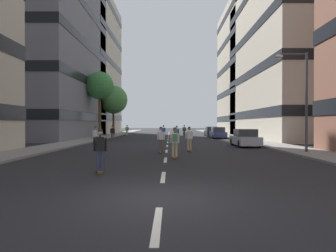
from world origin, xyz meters
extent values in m
plane|color=black|center=(0.00, 31.61, 0.00)|extent=(189.66, 189.66, 0.00)
cube|color=gray|center=(-9.50, 35.56, 0.07)|extent=(2.99, 86.93, 0.14)
cube|color=gray|center=(9.50, 35.56, 0.07)|extent=(2.99, 86.93, 0.14)
cube|color=silver|center=(0.00, -2.00, 0.00)|extent=(0.16, 2.20, 0.01)
cube|color=silver|center=(0.00, 3.00, 0.00)|extent=(0.16, 2.20, 0.01)
cube|color=silver|center=(0.00, 8.00, 0.00)|extent=(0.16, 2.20, 0.01)
cube|color=silver|center=(0.00, 13.00, 0.00)|extent=(0.16, 2.20, 0.01)
cube|color=silver|center=(0.00, 18.00, 0.00)|extent=(0.16, 2.20, 0.01)
cube|color=silver|center=(0.00, 23.00, 0.00)|extent=(0.16, 2.20, 0.01)
cube|color=silver|center=(0.00, 28.00, 0.00)|extent=(0.16, 2.20, 0.01)
cube|color=silver|center=(0.00, 33.00, 0.00)|extent=(0.16, 2.20, 0.01)
cube|color=silver|center=(0.00, 38.00, 0.00)|extent=(0.16, 2.20, 0.01)
cube|color=silver|center=(0.00, 43.00, 0.00)|extent=(0.16, 2.20, 0.01)
cube|color=silver|center=(0.00, 48.00, 0.00)|extent=(0.16, 2.20, 0.01)
cube|color=silver|center=(0.00, 53.00, 0.00)|extent=(0.16, 2.20, 0.01)
cube|color=silver|center=(0.00, 58.00, 0.00)|extent=(0.16, 2.20, 0.01)
cube|color=silver|center=(0.00, 63.00, 0.00)|extent=(0.16, 2.20, 0.01)
cube|color=silver|center=(0.00, 68.00, 0.00)|extent=(0.16, 2.20, 0.01)
cube|color=slate|center=(-17.48, 31.93, 17.17)|extent=(12.98, 21.26, 34.33)
cube|color=black|center=(-17.48, 31.93, 2.94)|extent=(13.10, 21.38, 1.10)
cube|color=black|center=(-17.48, 31.93, 7.85)|extent=(13.10, 21.38, 1.10)
cube|color=black|center=(-17.48, 31.93, 12.75)|extent=(13.10, 21.38, 1.10)
cube|color=black|center=(-17.48, 31.93, 17.66)|extent=(13.10, 21.38, 1.10)
cube|color=#BCB29E|center=(-17.48, 48.68, 13.24)|extent=(12.98, 19.90, 26.49)
cube|color=black|center=(-17.48, 48.68, 3.18)|extent=(13.10, 20.02, 1.10)
cube|color=black|center=(-17.48, 48.68, 8.48)|extent=(13.10, 20.02, 1.10)
cube|color=black|center=(-17.48, 48.68, 13.77)|extent=(13.10, 20.02, 1.10)
cube|color=black|center=(-17.48, 48.68, 19.07)|extent=(13.10, 20.02, 1.10)
cube|color=black|center=(-17.48, 48.68, 24.37)|extent=(13.10, 20.02, 1.10)
cube|color=#BCB29E|center=(17.48, 31.93, 10.83)|extent=(12.98, 23.95, 21.66)
cube|color=black|center=(17.48, 31.93, 3.25)|extent=(13.10, 24.07, 1.10)
cube|color=black|center=(17.48, 31.93, 8.66)|extent=(13.10, 24.07, 1.10)
cube|color=black|center=(17.48, 31.93, 14.08)|extent=(13.10, 24.07, 1.10)
cube|color=#B2A893|center=(17.48, 48.68, 12.29)|extent=(12.98, 18.12, 24.58)
cube|color=black|center=(17.48, 48.68, 2.95)|extent=(13.10, 18.24, 1.10)
cube|color=black|center=(17.48, 48.68, 7.87)|extent=(13.10, 18.24, 1.10)
cube|color=black|center=(17.48, 48.68, 12.78)|extent=(13.10, 18.24, 1.10)
cube|color=black|center=(17.48, 48.68, 17.70)|extent=(13.10, 18.24, 1.10)
cube|color=black|center=(17.48, 48.68, 22.62)|extent=(13.10, 18.24, 1.10)
cube|color=navy|center=(6.80, 31.84, 0.53)|extent=(1.80, 4.40, 0.70)
cube|color=#2D3338|center=(6.80, 31.69, 1.20)|extent=(1.60, 2.10, 0.64)
cylinder|color=black|center=(6.00, 33.29, 0.32)|extent=(0.22, 0.64, 0.64)
cylinder|color=black|center=(7.60, 33.29, 0.32)|extent=(0.22, 0.64, 0.64)
cylinder|color=black|center=(6.00, 30.39, 0.32)|extent=(0.22, 0.64, 0.64)
cylinder|color=black|center=(7.60, 30.39, 0.32)|extent=(0.22, 0.64, 0.64)
cube|color=#B2B7BF|center=(6.80, 17.50, 0.53)|extent=(1.80, 4.40, 0.70)
cube|color=#2D3338|center=(6.80, 17.35, 1.20)|extent=(1.60, 2.10, 0.64)
cylinder|color=black|center=(6.00, 18.95, 0.32)|extent=(0.22, 0.64, 0.64)
cylinder|color=black|center=(7.60, 18.95, 0.32)|extent=(0.22, 0.64, 0.64)
cylinder|color=black|center=(6.00, 16.05, 0.32)|extent=(0.22, 0.64, 0.64)
cylinder|color=black|center=(7.60, 16.05, 0.32)|extent=(0.22, 0.64, 0.64)
cube|color=black|center=(6.80, 38.04, 0.53)|extent=(1.80, 4.40, 0.70)
cube|color=#2D3338|center=(6.80, 37.89, 1.20)|extent=(1.60, 2.10, 0.64)
cylinder|color=black|center=(6.00, 39.49, 0.32)|extent=(0.22, 0.64, 0.64)
cylinder|color=black|center=(7.60, 39.49, 0.32)|extent=(0.22, 0.64, 0.64)
cylinder|color=black|center=(6.00, 36.59, 0.32)|extent=(0.22, 0.64, 0.64)
cylinder|color=black|center=(7.60, 36.59, 0.32)|extent=(0.22, 0.64, 0.64)
cylinder|color=#4C3823|center=(-9.50, 32.06, 3.03)|extent=(0.36, 0.36, 5.78)
sphere|color=#387A3D|center=(-9.50, 32.06, 7.27)|extent=(3.86, 3.86, 3.86)
cylinder|color=#4C3823|center=(-9.50, 41.68, 2.29)|extent=(0.36, 0.36, 4.31)
sphere|color=#478442|center=(-9.50, 41.68, 6.14)|extent=(4.84, 4.84, 4.84)
cylinder|color=#3F3F44|center=(9.20, 11.23, 3.39)|extent=(0.16, 0.16, 6.50)
cylinder|color=#3F3F44|center=(8.30, 11.23, 6.54)|extent=(1.80, 0.10, 0.10)
ellipsoid|color=silver|center=(7.40, 11.23, 6.39)|extent=(0.50, 0.30, 0.24)
cube|color=brown|center=(-6.92, 40.18, 0.08)|extent=(0.36, 0.92, 0.02)
cylinder|color=#D8BF4C|center=(-6.98, 40.50, 0.04)|extent=(0.19, 0.10, 0.07)
cylinder|color=#D8BF4C|center=(-6.86, 39.87, 0.04)|extent=(0.19, 0.10, 0.07)
cylinder|color=tan|center=(-7.01, 40.16, 0.49)|extent=(0.16, 0.16, 0.80)
cylinder|color=tan|center=(-6.83, 40.20, 0.49)|extent=(0.16, 0.16, 0.80)
cube|color=green|center=(-6.92, 40.18, 1.17)|extent=(0.35, 0.26, 0.55)
cylinder|color=green|center=(-7.15, 40.19, 1.14)|extent=(0.13, 0.24, 0.55)
cylinder|color=green|center=(-6.71, 40.27, 1.14)|extent=(0.13, 0.24, 0.55)
sphere|color=#997051|center=(-6.93, 40.20, 1.62)|extent=(0.22, 0.22, 0.22)
sphere|color=black|center=(-6.93, 40.20, 1.67)|extent=(0.21, 0.21, 0.21)
cube|color=brown|center=(1.63, 12.89, 0.08)|extent=(0.34, 0.92, 0.02)
cylinder|color=#D8BF4C|center=(1.58, 13.20, 0.04)|extent=(0.19, 0.10, 0.07)
cylinder|color=#D8BF4C|center=(1.68, 12.57, 0.04)|extent=(0.19, 0.10, 0.07)
cylinder|color=tan|center=(1.54, 12.87, 0.49)|extent=(0.16, 0.16, 0.80)
cylinder|color=tan|center=(1.72, 12.90, 0.49)|extent=(0.16, 0.16, 0.80)
cube|color=white|center=(1.63, 12.89, 1.17)|extent=(0.35, 0.25, 0.55)
cylinder|color=white|center=(1.40, 12.90, 1.14)|extent=(0.13, 0.24, 0.55)
cylinder|color=white|center=(1.84, 12.97, 1.14)|extent=(0.13, 0.24, 0.55)
sphere|color=#997051|center=(1.62, 12.91, 1.62)|extent=(0.22, 0.22, 0.22)
sphere|color=black|center=(1.62, 12.91, 1.67)|extent=(0.21, 0.21, 0.21)
cube|color=brown|center=(-0.37, 11.90, 0.08)|extent=(0.26, 0.91, 0.02)
cylinder|color=#D8BF4C|center=(-0.39, 12.22, 0.04)|extent=(0.18, 0.08, 0.07)
cylinder|color=#D8BF4C|center=(-0.35, 11.58, 0.04)|extent=(0.18, 0.08, 0.07)
cylinder|color=#594C47|center=(-0.46, 11.89, 0.49)|extent=(0.15, 0.15, 0.80)
cylinder|color=#594C47|center=(-0.28, 11.90, 0.49)|extent=(0.15, 0.15, 0.80)
cube|color=white|center=(-0.37, 11.90, 1.17)|extent=(0.33, 0.22, 0.55)
cylinder|color=white|center=(-0.60, 11.93, 1.14)|extent=(0.10, 0.23, 0.55)
cylinder|color=white|center=(-0.16, 11.96, 1.14)|extent=(0.10, 0.23, 0.55)
sphere|color=tan|center=(-0.37, 11.92, 1.62)|extent=(0.22, 0.22, 0.22)
sphere|color=black|center=(-0.37, 11.92, 1.67)|extent=(0.21, 0.21, 0.21)
cube|color=brown|center=(2.52, 38.35, 0.08)|extent=(0.37, 0.92, 0.02)
cylinder|color=#D8BF4C|center=(2.58, 38.66, 0.04)|extent=(0.19, 0.10, 0.07)
cylinder|color=#D8BF4C|center=(2.46, 38.03, 0.04)|extent=(0.19, 0.10, 0.07)
cylinder|color=black|center=(2.43, 38.37, 0.49)|extent=(0.16, 0.16, 0.80)
cylinder|color=black|center=(2.61, 38.33, 0.49)|extent=(0.16, 0.16, 0.80)
cube|color=black|center=(2.52, 38.35, 1.17)|extent=(0.35, 0.26, 0.55)
cylinder|color=black|center=(2.32, 38.44, 1.14)|extent=(0.13, 0.24, 0.55)
cylinder|color=black|center=(2.75, 38.36, 1.14)|extent=(0.13, 0.24, 0.55)
sphere|color=tan|center=(2.53, 38.37, 1.62)|extent=(0.22, 0.22, 0.22)
sphere|color=black|center=(2.53, 38.37, 1.67)|extent=(0.21, 0.21, 0.21)
cube|color=#4C8C4C|center=(2.49, 38.17, 1.20)|extent=(0.29, 0.21, 0.40)
cube|color=brown|center=(-6.10, 16.77, 0.08)|extent=(0.40, 0.92, 0.02)
cylinder|color=#D8BF4C|center=(-6.17, 17.08, 0.04)|extent=(0.19, 0.11, 0.07)
cylinder|color=#D8BF4C|center=(-6.02, 16.45, 0.04)|extent=(0.19, 0.11, 0.07)
cylinder|color=#594C47|center=(-6.18, 16.75, 0.49)|extent=(0.17, 0.17, 0.80)
cylinder|color=#594C47|center=(-6.01, 16.79, 0.49)|extent=(0.17, 0.17, 0.80)
cube|color=white|center=(-6.10, 16.77, 1.17)|extent=(0.36, 0.27, 0.55)
cylinder|color=white|center=(-6.32, 16.76, 1.14)|extent=(0.14, 0.24, 0.55)
cylinder|color=white|center=(-5.89, 16.87, 1.14)|extent=(0.14, 0.24, 0.55)
sphere|color=#997051|center=(-6.10, 16.79, 1.62)|extent=(0.22, 0.22, 0.22)
sphere|color=black|center=(-6.10, 16.79, 1.67)|extent=(0.21, 0.21, 0.21)
cube|color=brown|center=(0.52, 8.68, 0.08)|extent=(0.22, 0.90, 0.02)
cylinder|color=#D8BF4C|center=(0.52, 9.00, 0.04)|extent=(0.18, 0.07, 0.07)
cylinder|color=#D8BF4C|center=(0.53, 8.36, 0.04)|extent=(0.18, 0.07, 0.07)
cylinder|color=tan|center=(0.43, 8.68, 0.49)|extent=(0.14, 0.14, 0.80)
cylinder|color=tan|center=(0.61, 8.68, 0.49)|extent=(0.14, 0.14, 0.80)
cube|color=white|center=(0.52, 8.68, 1.17)|extent=(0.32, 0.21, 0.55)
cylinder|color=white|center=(0.30, 8.73, 1.14)|extent=(0.09, 0.23, 0.55)
cylinder|color=white|center=(0.74, 8.73, 1.14)|extent=(0.09, 0.23, 0.55)
sphere|color=#997051|center=(0.52, 8.70, 1.62)|extent=(0.22, 0.22, 0.22)
sphere|color=black|center=(0.52, 8.70, 1.67)|extent=(0.21, 0.21, 0.21)
cube|color=#4C8C4C|center=(0.52, 8.50, 1.20)|extent=(0.26, 0.16, 0.40)
cube|color=brown|center=(-6.43, 25.57, 0.08)|extent=(0.28, 0.91, 0.02)
cylinder|color=#D8BF4C|center=(-6.46, 25.89, 0.04)|extent=(0.19, 0.08, 0.07)
cylinder|color=#D8BF4C|center=(-6.40, 25.25, 0.04)|extent=(0.19, 0.08, 0.07)
cylinder|color=#594C47|center=(-6.52, 25.56, 0.49)|extent=(0.15, 0.15, 0.80)
cylinder|color=#594C47|center=(-6.34, 25.58, 0.49)|extent=(0.15, 0.15, 0.80)
cube|color=black|center=(-6.43, 25.57, 1.17)|extent=(0.34, 0.23, 0.55)
cylinder|color=black|center=(-6.65, 25.60, 1.14)|extent=(0.11, 0.24, 0.55)
cylinder|color=black|center=(-6.22, 25.64, 1.14)|extent=(0.11, 0.24, 0.55)
sphere|color=tan|center=(-6.43, 25.59, 1.62)|extent=(0.22, 0.22, 0.22)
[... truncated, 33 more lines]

